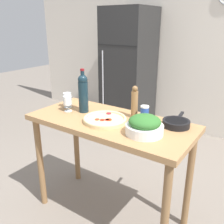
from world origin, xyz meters
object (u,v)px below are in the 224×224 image
at_px(salt_canister, 145,113).
at_px(wine_glass_far, 67,98).
at_px(refrigerator, 129,71).
at_px(homemade_pizza, 105,119).
at_px(pepper_mill, 135,102).
at_px(salad_bowl, 145,126).
at_px(cast_iron_skillet, 176,123).
at_px(wine_glass_near, 68,101).
at_px(wine_bottle, 83,92).

bearing_deg(salt_canister, wine_glass_far, -171.87).
xyz_separation_m(refrigerator, homemade_pizza, (0.92, -1.92, 0.00)).
xyz_separation_m(pepper_mill, salad_bowl, (0.22, -0.24, -0.07)).
relative_size(wine_glass_far, pepper_mill, 0.51).
bearing_deg(refrigerator, cast_iron_skillet, -49.92).
bearing_deg(wine_glass_far, refrigerator, 103.52).
relative_size(refrigerator, wine_glass_far, 13.71).
relative_size(refrigerator, homemade_pizza, 5.48).
relative_size(refrigerator, salad_bowl, 7.07).
relative_size(refrigerator, cast_iron_skillet, 5.76).
bearing_deg(refrigerator, salt_canister, -55.78).
distance_m(pepper_mill, homemade_pizza, 0.28).
height_order(wine_glass_near, salt_canister, wine_glass_near).
height_order(wine_bottle, pepper_mill, wine_bottle).
relative_size(wine_glass_near, salad_bowl, 0.52).
distance_m(salad_bowl, cast_iron_skillet, 0.29).
distance_m(wine_glass_far, cast_iron_skillet, 1.00).
distance_m(wine_bottle, wine_glass_near, 0.17).
distance_m(pepper_mill, cast_iron_skillet, 0.37).
height_order(salad_bowl, cast_iron_skillet, salad_bowl).
height_order(wine_glass_near, salad_bowl, salad_bowl).
bearing_deg(wine_glass_near, homemade_pizza, -1.71).
bearing_deg(salt_canister, pepper_mill, 170.49).
relative_size(wine_glass_near, salt_canister, 1.12).
distance_m(refrigerator, homemade_pizza, 2.13).
relative_size(refrigerator, pepper_mill, 7.06).
height_order(wine_bottle, salt_canister, wine_bottle).
bearing_deg(wine_glass_far, salad_bowl, -8.10).
distance_m(homemade_pizza, salt_canister, 0.32).
bearing_deg(wine_glass_near, pepper_mill, 19.41).
height_order(wine_glass_near, homemade_pizza, wine_glass_near).
distance_m(wine_glass_near, homemade_pizza, 0.42).
distance_m(wine_glass_far, salt_canister, 0.74).
bearing_deg(wine_glass_near, salad_bowl, -3.42).
xyz_separation_m(refrigerator, pepper_mill, (1.07, -1.71, 0.11)).
bearing_deg(wine_bottle, pepper_mill, 16.54).
distance_m(wine_bottle, salt_canister, 0.56).
xyz_separation_m(wine_glass_near, salad_bowl, (0.78, -0.05, -0.03)).
bearing_deg(homemade_pizza, salt_canister, 37.46).
bearing_deg(salt_canister, wine_bottle, -168.27).
bearing_deg(homemade_pizza, pepper_mill, 54.85).
relative_size(wine_glass_near, cast_iron_skillet, 0.42).
bearing_deg(refrigerator, wine_bottle, -70.86).
bearing_deg(refrigerator, homemade_pizza, -64.28).
relative_size(wine_glass_near, pepper_mill, 0.51).
height_order(wine_glass_far, salad_bowl, salad_bowl).
xyz_separation_m(refrigerator, wine_glass_near, (0.51, -1.91, 0.08)).
xyz_separation_m(wine_bottle, pepper_mill, (0.43, 0.13, -0.05)).
height_order(homemade_pizza, cast_iron_skillet, cast_iron_skillet).
bearing_deg(wine_bottle, wine_glass_near, -151.43).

